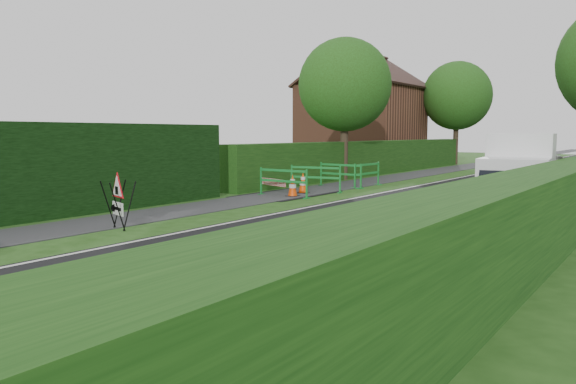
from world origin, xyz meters
The scene contains 20 objects.
ground centered at (0.00, 0.00, 0.00)m, with size 120.00×120.00×0.00m, color #1F4513.
road_surface centered at (2.50, 35.00, 0.00)m, with size 6.00×90.00×0.02m, color black.
footpath centered at (-3.00, 35.00, 0.01)m, with size 2.00×90.00×0.02m, color #2D2D30.
hedge_west_far centered at (-5.00, 22.00, 0.00)m, with size 1.00×24.00×1.80m, color #14380F.
house_west centered at (-10.00, 30.00, 2.90)m, with size 7.50×7.40×7.88m.
tree_nw centered at (-4.60, 18.00, 4.48)m, with size 4.40×4.40×6.70m.
tree_fw centered at (-4.60, 34.00, 4.83)m, with size 4.80×4.80×7.24m.
triangle_sign centered at (-1.83, 2.63, 0.78)m, with size 0.96×0.96×1.12m.
works_van centered at (4.51, 13.08, 1.17)m, with size 2.53×5.05×2.21m.
traffic_cone_0 centered at (4.96, 10.99, 0.39)m, with size 0.38×0.38×0.79m.
traffic_cone_1 centered at (4.94, 13.54, 0.39)m, with size 0.38×0.38×0.79m.
traffic_cone_2 centered at (4.91, 15.45, 0.39)m, with size 0.38×0.38×0.79m.
traffic_cone_3 centered at (-2.43, 10.54, 0.39)m, with size 0.38×0.38×0.79m.
traffic_cone_4 centered at (-2.71, 11.62, 0.39)m, with size 0.38×0.38×0.79m.
ped_barrier_0 centered at (-2.69, 10.33, 0.63)m, with size 2.07×0.41×1.00m.
ped_barrier_1 centered at (-2.66, 12.39, 0.63)m, with size 2.09×0.65×1.00m.
ped_barrier_2 centered at (-2.78, 14.49, 0.63)m, with size 2.08×0.55×1.00m.
ped_barrier_3 centered at (-2.01, 15.36, 0.63)m, with size 0.41×2.07×1.00m.
redwhite_plank centered at (-3.39, 10.71, 0.00)m, with size 1.50×0.04×0.25m, color red.
hatchback_car centered at (2.57, 27.61, 0.55)m, with size 1.31×3.24×1.11m, color white.
Camera 1 is at (8.69, -5.51, 2.22)m, focal length 35.00 mm.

